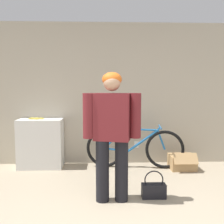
{
  "coord_description": "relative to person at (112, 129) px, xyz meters",
  "views": [
    {
      "loc": [
        -0.1,
        -2.01,
        1.44
      ],
      "look_at": [
        0.02,
        1.18,
        1.13
      ],
      "focal_mm": 42.0,
      "sensor_mm": 36.0,
      "label": 1
    }
  ],
  "objects": [
    {
      "name": "wall_back",
      "position": [
        -0.02,
        1.68,
        0.38
      ],
      "size": [
        8.0,
        0.07,
        2.6
      ],
      "color": "#B7AD99",
      "rests_on": "ground_plane"
    },
    {
      "name": "person",
      "position": [
        0.0,
        0.0,
        0.0
      ],
      "size": [
        0.72,
        0.31,
        1.62
      ],
      "rotation": [
        0.0,
        0.0,
        -0.23
      ],
      "color": "black",
      "rests_on": "ground_plane"
    },
    {
      "name": "banana",
      "position": [
        -1.28,
        1.42,
        -0.04
      ],
      "size": [
        0.29,
        0.08,
        0.03
      ],
      "color": "#EAD64C",
      "rests_on": "side_shelf"
    },
    {
      "name": "handbag",
      "position": [
        0.54,
        0.06,
        -0.81
      ],
      "size": [
        0.31,
        0.13,
        0.36
      ],
      "color": "black",
      "rests_on": "ground_plane"
    },
    {
      "name": "side_shelf",
      "position": [
        -1.22,
        1.43,
        -0.49
      ],
      "size": [
        0.77,
        0.39,
        0.87
      ],
      "color": "white",
      "rests_on": "ground_plane"
    },
    {
      "name": "cardboard_box",
      "position": [
        1.28,
        1.24,
        -0.8
      ],
      "size": [
        0.43,
        0.44,
        0.32
      ],
      "color": "tan",
      "rests_on": "ground_plane"
    },
    {
      "name": "bicycle",
      "position": [
        0.45,
        1.34,
        -0.56
      ],
      "size": [
        1.72,
        0.46,
        0.75
      ],
      "rotation": [
        0.0,
        0.0,
        -0.13
      ],
      "color": "black",
      "rests_on": "ground_plane"
    }
  ]
}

